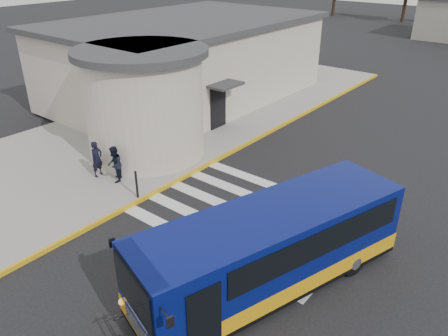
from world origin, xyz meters
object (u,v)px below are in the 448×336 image
Objects in this scene: pedestrian_b at (115,164)px; bollard at (137,184)px; pedestrian_a at (97,159)px; transit_bus at (270,251)px.

pedestrian_b reaches higher than bollard.
pedestrian_a is at bearing 176.01° from bollard.
pedestrian_b is (-8.20, 1.11, -0.27)m from transit_bus.
bollard is at bearing -169.45° from transit_bus.
pedestrian_a is at bearing -168.63° from transit_bus.
bollard is at bearing 35.18° from pedestrian_b.
pedestrian_b is at bearing 169.03° from bollard.
bollard is (1.68, -0.33, -0.20)m from pedestrian_b.
bollard is (2.64, -0.18, -0.21)m from pedestrian_a.
pedestrian_a is 1.37× the size of bollard.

